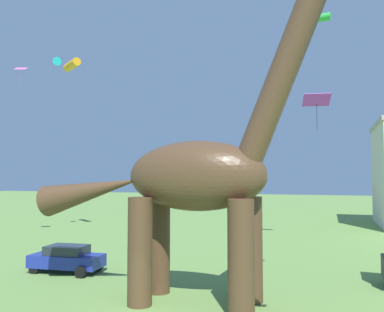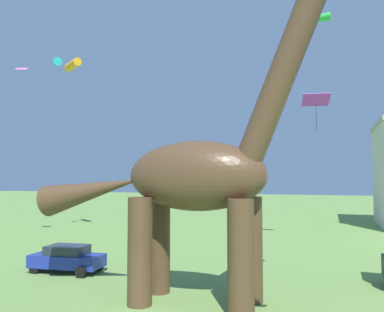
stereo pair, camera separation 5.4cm
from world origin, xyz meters
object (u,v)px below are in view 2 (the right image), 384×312
(dinosaur_sculpture, at_px, (194,176))
(kite_mid_center, at_px, (316,17))
(kite_near_high, at_px, (316,100))
(parked_sedan_left, at_px, (67,258))
(kite_drifting, at_px, (69,64))
(kite_far_right, at_px, (22,69))

(dinosaur_sculpture, relative_size, kite_mid_center, 7.06)
(kite_mid_center, height_order, kite_near_high, kite_mid_center)
(parked_sedan_left, relative_size, kite_mid_center, 1.98)
(dinosaur_sculpture, relative_size, kite_drifting, 5.17)
(parked_sedan_left, xyz_separation_m, kite_near_high, (14.25, -7.71, 7.00))
(kite_mid_center, bearing_deg, kite_drifting, 175.30)
(kite_drifting, bearing_deg, kite_near_high, -40.86)
(parked_sedan_left, distance_m, kite_far_right, 19.15)
(kite_far_right, bearing_deg, dinosaur_sculpture, -28.59)
(parked_sedan_left, height_order, kite_mid_center, kite_mid_center)
(dinosaur_sculpture, distance_m, kite_far_right, 23.97)
(kite_near_high, bearing_deg, kite_mid_center, 91.27)
(parked_sedan_left, xyz_separation_m, kite_drifting, (-9.56, 12.89, 15.90))
(kite_drifting, bearing_deg, kite_mid_center, -4.70)
(kite_drifting, distance_m, kite_near_high, 32.72)
(dinosaur_sculpture, bearing_deg, kite_near_high, -73.34)
(parked_sedan_left, height_order, kite_near_high, kite_near_high)
(dinosaur_sculpture, height_order, kite_mid_center, kite_mid_center)
(kite_mid_center, distance_m, kite_far_right, 24.73)
(kite_far_right, distance_m, kite_near_high, 29.92)
(kite_mid_center, relative_size, kite_near_high, 2.10)
(dinosaur_sculpture, xyz_separation_m, kite_mid_center, (4.96, 14.02, 11.99))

